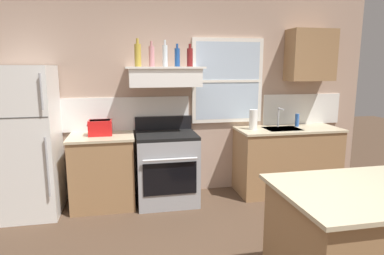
% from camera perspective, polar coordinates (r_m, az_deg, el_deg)
% --- Properties ---
extents(back_wall, '(5.40, 0.11, 2.70)m').
position_cam_1_polar(back_wall, '(4.52, -1.58, 5.51)').
color(back_wall, tan).
rests_on(back_wall, ground_plane).
extents(refrigerator, '(0.70, 0.72, 1.76)m').
position_cam_1_polar(refrigerator, '(4.30, -26.81, -2.25)').
color(refrigerator, white).
rests_on(refrigerator, ground_plane).
extents(counter_left_of_stove, '(0.79, 0.63, 0.91)m').
position_cam_1_polar(counter_left_of_stove, '(4.32, -15.13, -7.24)').
color(counter_left_of_stove, '#9E754C').
rests_on(counter_left_of_stove, ground_plane).
extents(toaster, '(0.30, 0.20, 0.19)m').
position_cam_1_polar(toaster, '(4.21, -15.57, 0.01)').
color(toaster, red).
rests_on(toaster, counter_left_of_stove).
extents(stove_range, '(0.76, 0.69, 1.09)m').
position_cam_1_polar(stove_range, '(4.30, -4.40, -6.86)').
color(stove_range, '#9EA0A5').
rests_on(stove_range, ground_plane).
extents(range_hood_shelf, '(0.96, 0.52, 0.24)m').
position_cam_1_polar(range_hood_shelf, '(4.20, -4.79, 8.80)').
color(range_hood_shelf, white).
extents(bottle_champagne_gold_foil, '(0.08, 0.08, 0.33)m').
position_cam_1_polar(bottle_champagne_gold_foil, '(4.14, -9.36, 12.30)').
color(bottle_champagne_gold_foil, '#B29333').
rests_on(bottle_champagne_gold_foil, range_hood_shelf).
extents(bottle_rose_pink, '(0.07, 0.07, 0.31)m').
position_cam_1_polar(bottle_rose_pink, '(4.19, -7.00, 12.19)').
color(bottle_rose_pink, '#C67F84').
rests_on(bottle_rose_pink, range_hood_shelf).
extents(bottle_clear_tall, '(0.06, 0.06, 0.32)m').
position_cam_1_polar(bottle_clear_tall, '(4.19, -4.69, 12.32)').
color(bottle_clear_tall, silver).
rests_on(bottle_clear_tall, range_hood_shelf).
extents(bottle_blue_liqueur, '(0.07, 0.07, 0.28)m').
position_cam_1_polar(bottle_blue_liqueur, '(4.21, -2.57, 12.08)').
color(bottle_blue_liqueur, '#1E478C').
rests_on(bottle_blue_liqueur, range_hood_shelf).
extents(bottle_red_label_wine, '(0.07, 0.07, 0.28)m').
position_cam_1_polar(bottle_red_label_wine, '(4.21, -0.38, 12.08)').
color(bottle_red_label_wine, maroon).
rests_on(bottle_red_label_wine, range_hood_shelf).
extents(counter_right_with_sink, '(1.43, 0.63, 0.91)m').
position_cam_1_polar(counter_right_with_sink, '(4.84, 16.05, -5.38)').
color(counter_right_with_sink, '#9E754C').
rests_on(counter_right_with_sink, ground_plane).
extents(sink_faucet, '(0.03, 0.17, 0.28)m').
position_cam_1_polar(sink_faucet, '(4.75, 14.82, 2.14)').
color(sink_faucet, silver).
rests_on(sink_faucet, counter_right_with_sink).
extents(paper_towel_roll, '(0.11, 0.11, 0.27)m').
position_cam_1_polar(paper_towel_roll, '(4.50, 10.56, 1.35)').
color(paper_towel_roll, white).
rests_on(paper_towel_roll, counter_right_with_sink).
extents(dish_soap_bottle, '(0.06, 0.06, 0.18)m').
position_cam_1_polar(dish_soap_bottle, '(4.89, 17.70, 1.22)').
color(dish_soap_bottle, blue).
rests_on(dish_soap_bottle, counter_right_with_sink).
extents(kitchen_island, '(1.40, 0.90, 0.91)m').
position_cam_1_polar(kitchen_island, '(2.85, 28.68, -17.68)').
color(kitchen_island, '#9E754C').
rests_on(kitchen_island, ground_plane).
extents(upper_cabinet_right, '(0.64, 0.32, 0.70)m').
position_cam_1_polar(upper_cabinet_right, '(4.96, 19.82, 11.67)').
color(upper_cabinet_right, '#9E754C').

